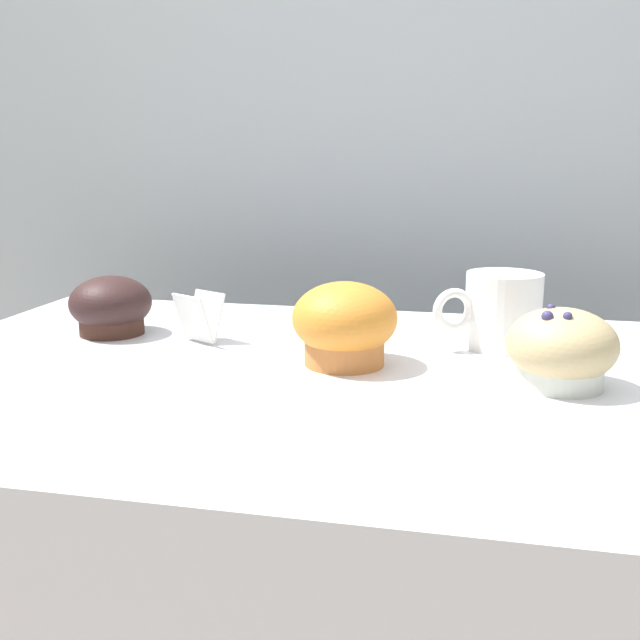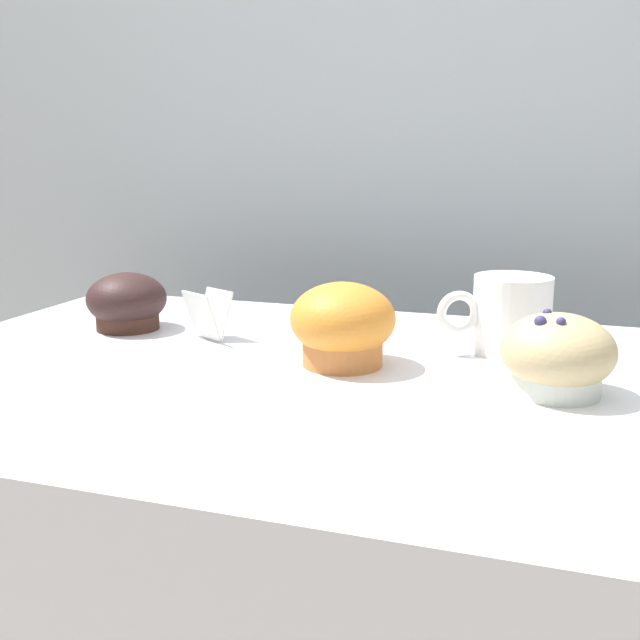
{
  "view_description": "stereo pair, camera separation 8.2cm",
  "coord_description": "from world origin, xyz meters",
  "px_view_note": "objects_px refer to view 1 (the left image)",
  "views": [
    {
      "loc": [
        0.14,
        -0.74,
        1.15
      ],
      "look_at": [
        -0.03,
        0.04,
        0.97
      ],
      "focal_mm": 42.0,
      "sensor_mm": 36.0,
      "label": 1
    },
    {
      "loc": [
        0.22,
        -0.72,
        1.15
      ],
      "look_at": [
        -0.03,
        0.04,
        0.97
      ],
      "focal_mm": 42.0,
      "sensor_mm": 36.0,
      "label": 2
    }
  ],
  "objects_px": {
    "muffin_back_left": "(111,307)",
    "muffin_back_right": "(562,351)",
    "coffee_cup": "(502,309)",
    "muffin_front_center": "(347,325)"
  },
  "relations": [
    {
      "from": "muffin_front_center",
      "to": "coffee_cup",
      "type": "height_order",
      "value": "muffin_front_center"
    },
    {
      "from": "muffin_back_left",
      "to": "coffee_cup",
      "type": "distance_m",
      "value": 0.48
    },
    {
      "from": "muffin_back_left",
      "to": "muffin_back_right",
      "type": "xyz_separation_m",
      "value": [
        0.53,
        -0.11,
        0.0
      ]
    },
    {
      "from": "muffin_back_left",
      "to": "muffin_back_right",
      "type": "bearing_deg",
      "value": -11.32
    },
    {
      "from": "muffin_back_right",
      "to": "coffee_cup",
      "type": "relative_size",
      "value": 0.86
    },
    {
      "from": "muffin_front_center",
      "to": "coffee_cup",
      "type": "bearing_deg",
      "value": 34.23
    },
    {
      "from": "muffin_back_left",
      "to": "muffin_back_right",
      "type": "relative_size",
      "value": 0.95
    },
    {
      "from": "muffin_back_right",
      "to": "coffee_cup",
      "type": "bearing_deg",
      "value": 110.81
    },
    {
      "from": "muffin_front_center",
      "to": "muffin_back_right",
      "type": "height_order",
      "value": "muffin_front_center"
    },
    {
      "from": "muffin_back_left",
      "to": "coffee_cup",
      "type": "relative_size",
      "value": 0.82
    }
  ]
}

